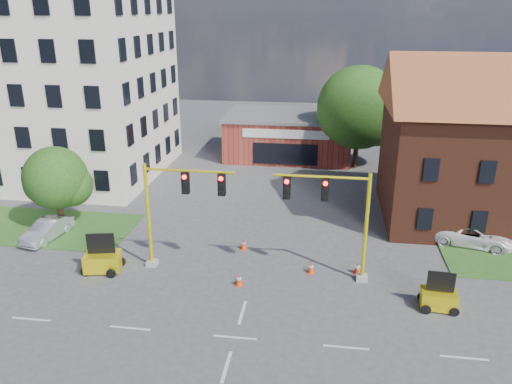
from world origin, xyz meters
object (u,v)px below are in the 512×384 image
(signal_mast_west, at_px, (176,204))
(trailer_west, at_px, (103,260))
(signal_mast_east, at_px, (335,213))
(pickup_white, at_px, (473,235))
(trailer_east, at_px, (439,298))

(signal_mast_west, bearing_deg, trailer_west, -166.23)
(signal_mast_east, height_order, trailer_west, signal_mast_east)
(pickup_white, bearing_deg, signal_mast_west, 121.75)
(trailer_east, bearing_deg, signal_mast_west, 175.39)
(trailer_west, distance_m, pickup_white, 22.65)
(pickup_white, bearing_deg, signal_mast_east, 136.20)
(trailer_west, bearing_deg, signal_mast_west, 1.77)
(trailer_west, bearing_deg, trailer_east, -15.80)
(trailer_east, relative_size, pickup_white, 0.40)
(trailer_east, bearing_deg, pickup_white, 69.49)
(trailer_east, bearing_deg, trailer_west, -179.35)
(signal_mast_east, bearing_deg, trailer_east, -23.03)
(signal_mast_east, bearing_deg, pickup_white, 31.73)
(signal_mast_west, distance_m, trailer_west, 5.37)
(signal_mast_east, distance_m, trailer_west, 13.32)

